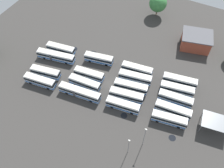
{
  "coord_description": "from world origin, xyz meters",
  "views": [
    {
      "loc": [
        24.54,
        -45.67,
        67.75
      ],
      "look_at": [
        1.34,
        -0.82,
        1.47
      ],
      "focal_mm": 39.03,
      "sensor_mm": 36.0,
      "label": 1
    }
  ],
  "objects_px": {
    "bus_row1_slot4": "(99,59)",
    "bus_row2_slot3": "(135,77)",
    "bus_row1_slot1": "(85,83)",
    "lamp_post_near_entrance": "(129,146)",
    "bus_row2_slot1": "(126,95)",
    "bus_row3_slot4": "(180,81)",
    "bus_row2_slot4": "(137,69)",
    "bus_row3_slot2": "(175,99)",
    "bus_row0_slot0": "(40,81)",
    "depot_building": "(196,41)",
    "maintenance_shelter": "(216,122)",
    "bus_row0_slot1": "(46,72)",
    "bus_row1_slot2": "(89,74)",
    "bus_row1_slot0": "(80,92)",
    "bus_row2_slot0": "(123,105)",
    "lamp_post_far_corner": "(144,136)",
    "bus_row0_slot3": "(56,56)",
    "tree_south_edge": "(158,3)",
    "bus_row3_slot1": "(173,110)",
    "bus_row0_slot4": "(61,49)",
    "bus_row3_slot3": "(177,89)",
    "bus_row2_slot2": "(131,87)",
    "bus_row3_slot0": "(169,119)"
  },
  "relations": [
    {
      "from": "bus_row1_slot4",
      "to": "bus_row3_slot1",
      "type": "height_order",
      "value": "same"
    },
    {
      "from": "bus_row3_slot2",
      "to": "bus_row1_slot0",
      "type": "bearing_deg",
      "value": -157.25
    },
    {
      "from": "bus_row2_slot3",
      "to": "bus_row3_slot3",
      "type": "xyz_separation_m",
      "value": [
        14.58,
        1.85,
        -0.0
      ]
    },
    {
      "from": "bus_row0_slot3",
      "to": "bus_row2_slot0",
      "type": "xyz_separation_m",
      "value": [
        31.77,
        -7.98,
        -0.0
      ]
    },
    {
      "from": "bus_row2_slot1",
      "to": "bus_row3_slot4",
      "type": "height_order",
      "value": "same"
    },
    {
      "from": "bus_row2_slot4",
      "to": "bus_row3_slot1",
      "type": "distance_m",
      "value": 19.76
    },
    {
      "from": "bus_row1_slot4",
      "to": "maintenance_shelter",
      "type": "bearing_deg",
      "value": -10.46
    },
    {
      "from": "bus_row3_slot1",
      "to": "lamp_post_far_corner",
      "type": "height_order",
      "value": "lamp_post_far_corner"
    },
    {
      "from": "bus_row3_slot0",
      "to": "bus_row0_slot4",
      "type": "bearing_deg",
      "value": 168.04
    },
    {
      "from": "bus_row3_slot4",
      "to": "maintenance_shelter",
      "type": "distance_m",
      "value": 18.84
    },
    {
      "from": "bus_row2_slot4",
      "to": "maintenance_shelter",
      "type": "relative_size",
      "value": 1.25
    },
    {
      "from": "bus_row3_slot4",
      "to": "maintenance_shelter",
      "type": "xyz_separation_m",
      "value": [
        14.43,
        -11.91,
        2.22
      ]
    },
    {
      "from": "lamp_post_far_corner",
      "to": "bus_row0_slot4",
      "type": "bearing_deg",
      "value": 154.47
    },
    {
      "from": "bus_row3_slot4",
      "to": "lamp_post_near_entrance",
      "type": "xyz_separation_m",
      "value": [
        -5.39,
        -30.58,
        2.52
      ]
    },
    {
      "from": "bus_row0_slot0",
      "to": "lamp_post_far_corner",
      "type": "distance_m",
      "value": 40.6
    },
    {
      "from": "bus_row0_slot0",
      "to": "bus_row1_slot0",
      "type": "height_order",
      "value": "same"
    },
    {
      "from": "bus_row2_slot3",
      "to": "lamp_post_near_entrance",
      "type": "height_order",
      "value": "lamp_post_near_entrance"
    },
    {
      "from": "bus_row1_slot1",
      "to": "bus_row1_slot4",
      "type": "bearing_deg",
      "value": 96.01
    },
    {
      "from": "lamp_post_far_corner",
      "to": "bus_row2_slot3",
      "type": "bearing_deg",
      "value": 119.6
    },
    {
      "from": "bus_row2_slot4",
      "to": "bus_row3_slot2",
      "type": "relative_size",
      "value": 0.99
    },
    {
      "from": "lamp_post_near_entrance",
      "to": "tree_south_edge",
      "type": "xyz_separation_m",
      "value": [
        -15.72,
        63.37,
        1.72
      ]
    },
    {
      "from": "bus_row0_slot1",
      "to": "bus_row1_slot2",
      "type": "relative_size",
      "value": 1.0
    },
    {
      "from": "maintenance_shelter",
      "to": "bus_row0_slot3",
      "type": "bearing_deg",
      "value": 178.18
    },
    {
      "from": "bus_row1_slot4",
      "to": "lamp_post_far_corner",
      "type": "xyz_separation_m",
      "value": [
        27.38,
        -22.76,
        3.44
      ]
    },
    {
      "from": "bus_row1_slot1",
      "to": "maintenance_shelter",
      "type": "distance_m",
      "value": 43.29
    },
    {
      "from": "bus_row0_slot0",
      "to": "depot_building",
      "type": "relative_size",
      "value": 0.86
    },
    {
      "from": "bus_row0_slot3",
      "to": "lamp_post_near_entrance",
      "type": "bearing_deg",
      "value": -27.51
    },
    {
      "from": "bus_row3_slot2",
      "to": "bus_row3_slot0",
      "type": "bearing_deg",
      "value": -85.19
    },
    {
      "from": "bus_row2_slot0",
      "to": "depot_building",
      "type": "xyz_separation_m",
      "value": [
        12.59,
        39.08,
        1.09
      ]
    },
    {
      "from": "bus_row0_slot4",
      "to": "bus_row3_slot3",
      "type": "bearing_deg",
      "value": 2.72
    },
    {
      "from": "bus_row1_slot0",
      "to": "bus_row2_slot2",
      "type": "height_order",
      "value": "same"
    },
    {
      "from": "bus_row1_slot1",
      "to": "tree_south_edge",
      "type": "relative_size",
      "value": 1.15
    },
    {
      "from": "bus_row1_slot2",
      "to": "bus_row2_slot3",
      "type": "height_order",
      "value": "same"
    },
    {
      "from": "bus_row1_slot1",
      "to": "bus_row0_slot0",
      "type": "bearing_deg",
      "value": -155.86
    },
    {
      "from": "depot_building",
      "to": "bus_row1_slot2",
      "type": "bearing_deg",
      "value": -131.09
    },
    {
      "from": "bus_row0_slot0",
      "to": "bus_row1_slot1",
      "type": "bearing_deg",
      "value": 24.14
    },
    {
      "from": "bus_row1_slot1",
      "to": "bus_row2_slot4",
      "type": "distance_m",
      "value": 19.32
    },
    {
      "from": "bus_row3_slot1",
      "to": "lamp_post_near_entrance",
      "type": "height_order",
      "value": "lamp_post_near_entrance"
    },
    {
      "from": "bus_row2_slot0",
      "to": "tree_south_edge",
      "type": "bearing_deg",
      "value": 98.99
    },
    {
      "from": "bus_row1_slot4",
      "to": "bus_row2_slot2",
      "type": "relative_size",
      "value": 0.94
    },
    {
      "from": "bus_row1_slot0",
      "to": "lamp_post_near_entrance",
      "type": "distance_m",
      "value": 25.14
    },
    {
      "from": "bus_row3_slot4",
      "to": "tree_south_edge",
      "type": "bearing_deg",
      "value": 122.77
    },
    {
      "from": "bus_row1_slot1",
      "to": "bus_row1_slot0",
      "type": "bearing_deg",
      "value": -82.55
    },
    {
      "from": "bus_row0_slot1",
      "to": "bus_row3_slot4",
      "type": "relative_size",
      "value": 0.92
    },
    {
      "from": "bus_row0_slot3",
      "to": "bus_row1_slot1",
      "type": "xyz_separation_m",
      "value": [
        16.23,
        -5.9,
        -0.0
      ]
    },
    {
      "from": "bus_row1_slot4",
      "to": "bus_row2_slot3",
      "type": "distance_m",
      "value": 15.72
    },
    {
      "from": "bus_row1_slot4",
      "to": "bus_row2_slot1",
      "type": "bearing_deg",
      "value": -32.38
    },
    {
      "from": "bus_row1_slot0",
      "to": "bus_row2_slot0",
      "type": "distance_m",
      "value": 15.14
    },
    {
      "from": "bus_row2_slot1",
      "to": "bus_row3_slot1",
      "type": "bearing_deg",
      "value": 6.47
    },
    {
      "from": "bus_row1_slot1",
      "to": "lamp_post_near_entrance",
      "type": "height_order",
      "value": "lamp_post_near_entrance"
    }
  ]
}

